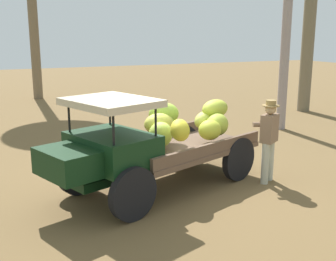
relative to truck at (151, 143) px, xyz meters
The scene contains 3 objects.
ground_plane 1.09m from the truck, 136.03° to the right, with size 60.00×60.00×0.00m, color brown.
truck is the anchor object (origin of this frame).
farmer 2.40m from the truck, 167.81° to the left, with size 0.58×0.55×1.69m.
Camera 1 is at (3.26, 7.59, 2.99)m, focal length 45.33 mm.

